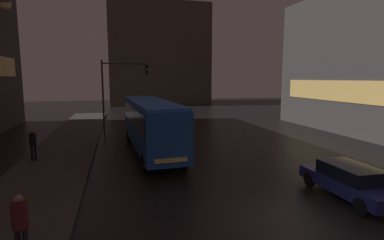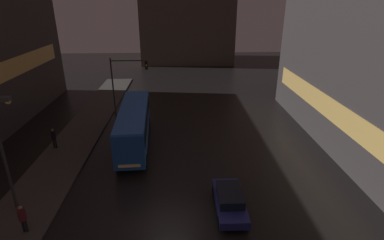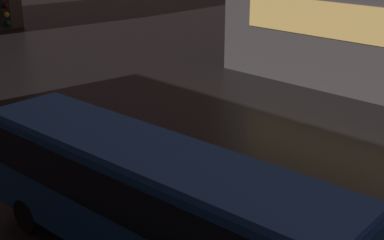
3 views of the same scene
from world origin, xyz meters
TOP-DOWN VIEW (x-y plane):
  - bus_near at (-3.41, 10.65)m, footprint 2.96×11.00m

SIDE VIEW (x-z plane):
  - bus_near at x=-3.41m, z-range 0.39..3.79m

